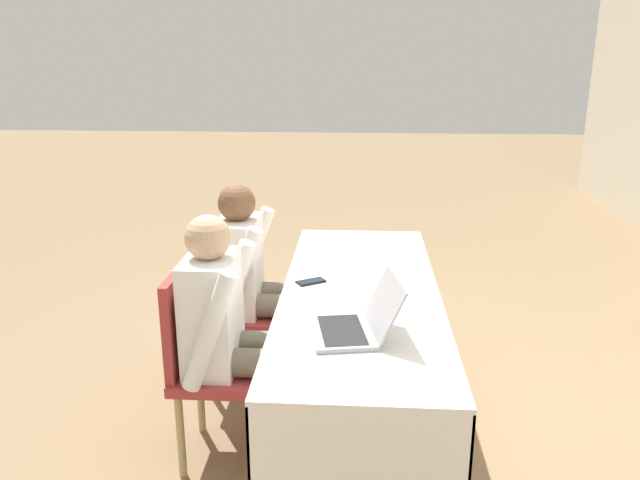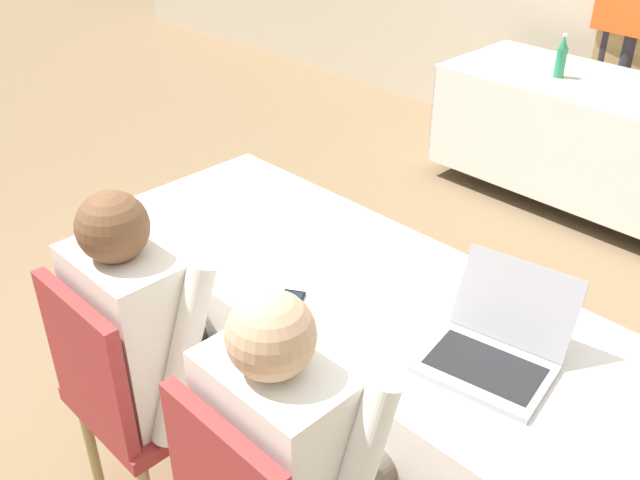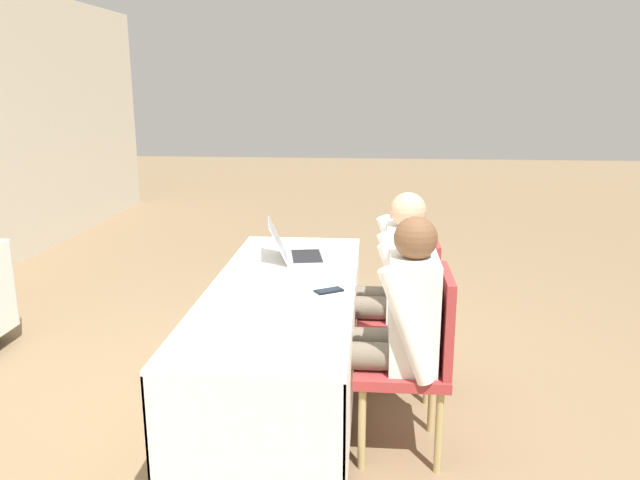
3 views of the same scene
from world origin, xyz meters
name	(u,v)px [view 1 (image 1 of 3)]	position (x,y,z in m)	size (l,w,h in m)	color
ground_plane	(358,419)	(0.00, 0.00, 0.00)	(24.00, 24.00, 0.00)	#846B4C
conference_table_near	(360,322)	(0.00, 0.00, 0.55)	(2.09, 0.76, 0.73)	white
laptop	(355,324)	(0.50, -0.02, 0.77)	(0.39, 0.40, 0.24)	#99999E
cell_phone	(311,282)	(-0.08, -0.25, 0.73)	(0.14, 0.16, 0.01)	black
paper_beside_laptop	(327,310)	(0.26, -0.15, 0.73)	(0.29, 0.34, 0.00)	white
paper_centre_table	(374,283)	(-0.09, 0.07, 0.73)	(0.32, 0.36, 0.00)	white
chair_near_left	(236,302)	(-0.32, -0.69, 0.51)	(0.44, 0.44, 0.92)	tan
chair_near_right	(209,356)	(0.32, -0.69, 0.51)	(0.44, 0.44, 0.92)	tan
person_checkered_shirt	(254,276)	(-0.32, -0.58, 0.67)	(0.50, 0.52, 1.18)	#665B4C
person_white_shirt	(230,325)	(0.32, -0.58, 0.67)	(0.50, 0.52, 1.18)	#665B4C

